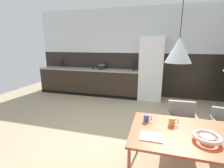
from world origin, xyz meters
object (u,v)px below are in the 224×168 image
at_px(bottle_oil_tall, 134,67).
at_px(bottle_spice_small, 61,63).
at_px(fruit_bowl, 207,137).
at_px(refrigerator_column, 151,69).
at_px(cooking_pot, 102,67).
at_px(dining_table, 200,138).
at_px(pendant_lamp_over_table_near, 179,50).
at_px(mug_glass_clear, 147,118).
at_px(bottle_wine_green, 93,66).
at_px(armchair_head_of_table, 182,119).
at_px(open_book, 151,137).
at_px(mug_short_terracotta, 172,121).

xyz_separation_m(bottle_oil_tall, bottle_spice_small, (-2.84, 0.19, 0.00)).
distance_m(fruit_bowl, bottle_spice_small, 5.60).
distance_m(refrigerator_column, bottle_oil_tall, 0.57).
bearing_deg(fruit_bowl, cooking_pot, 124.54).
bearing_deg(cooking_pot, dining_table, -54.86).
relative_size(refrigerator_column, pendant_lamp_over_table_near, 1.51).
distance_m(mug_glass_clear, bottle_wine_green, 3.82).
relative_size(refrigerator_column, bottle_oil_tall, 6.41).
bearing_deg(armchair_head_of_table, refrigerator_column, -77.89).
bearing_deg(cooking_pot, pendant_lamp_over_table_near, -58.69).
distance_m(refrigerator_column, mug_glass_clear, 3.21).
xyz_separation_m(armchair_head_of_table, cooking_pot, (-2.34, 2.56, 0.49)).
height_order(refrigerator_column, armchair_head_of_table, refrigerator_column).
relative_size(refrigerator_column, armchair_head_of_table, 2.54).
xyz_separation_m(armchair_head_of_table, mug_glass_clear, (-0.57, -0.69, 0.26)).
bearing_deg(fruit_bowl, open_book, -172.54).
relative_size(bottle_wine_green, pendant_lamp_over_table_near, 0.19).
distance_m(armchair_head_of_table, open_book, 1.21).
bearing_deg(mug_short_terracotta, bottle_wine_green, 126.86).
distance_m(fruit_bowl, open_book, 0.61).
relative_size(armchair_head_of_table, mug_glass_clear, 6.67).
bearing_deg(fruit_bowl, bottle_wine_green, 128.11).
relative_size(open_book, mug_glass_clear, 2.16).
xyz_separation_m(cooking_pot, bottle_spice_small, (-1.71, 0.17, 0.06)).
relative_size(dining_table, fruit_bowl, 5.43).
xyz_separation_m(mug_short_terracotta, bottle_wine_green, (-2.41, 3.22, 0.25)).
bearing_deg(open_book, dining_table, 20.26).
relative_size(dining_table, open_book, 6.38).
bearing_deg(refrigerator_column, bottle_spice_small, 176.28).
distance_m(armchair_head_of_table, mug_glass_clear, 0.93).
xyz_separation_m(refrigerator_column, bottle_oil_tall, (-0.56, 0.03, 0.04)).
bearing_deg(refrigerator_column, cooking_pot, 178.14).
relative_size(refrigerator_column, mug_glass_clear, 16.95).
xyz_separation_m(dining_table, cooking_pot, (-2.42, 3.44, 0.32)).
height_order(dining_table, bottle_oil_tall, bottle_oil_tall).
xyz_separation_m(fruit_bowl, open_book, (-0.60, -0.08, -0.04)).
height_order(mug_glass_clear, cooking_pot, cooking_pot).
relative_size(fruit_bowl, bottle_spice_small, 0.97).
relative_size(mug_short_terracotta, pendant_lamp_over_table_near, 0.10).
bearing_deg(mug_short_terracotta, pendant_lamp_over_table_near, -96.97).
bearing_deg(open_book, mug_glass_clear, 101.84).
bearing_deg(pendant_lamp_over_table_near, bottle_spice_small, 136.53).
xyz_separation_m(armchair_head_of_table, bottle_spice_small, (-4.05, 2.73, 0.55)).
bearing_deg(cooking_pot, bottle_wine_green, -170.34).
bearing_deg(bottle_spice_small, bottle_wine_green, -8.77).
xyz_separation_m(bottle_wine_green, pendant_lamp_over_table_near, (2.39, -3.39, 0.69)).
bearing_deg(bottle_wine_green, bottle_spice_small, 171.23).
xyz_separation_m(armchair_head_of_table, bottle_wine_green, (-2.65, 2.51, 0.52)).
bearing_deg(fruit_bowl, bottle_oil_tall, 110.57).
relative_size(mug_short_terracotta, bottle_spice_small, 0.41).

